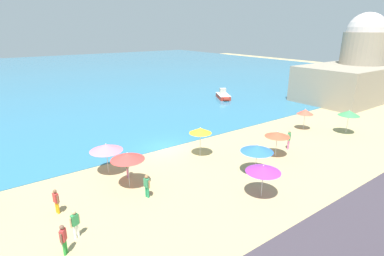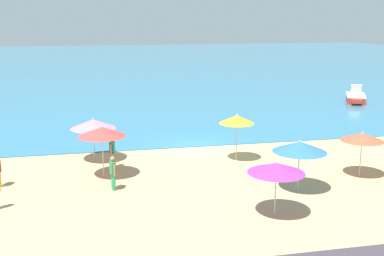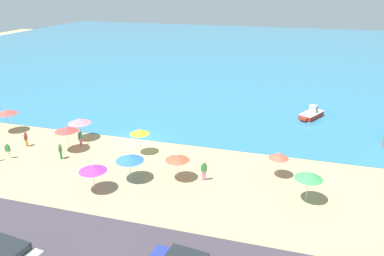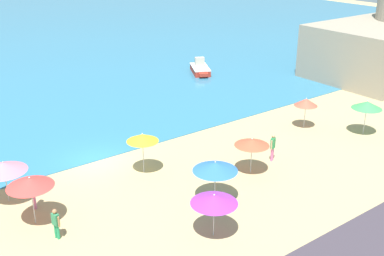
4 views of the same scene
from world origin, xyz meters
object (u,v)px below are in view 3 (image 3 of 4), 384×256
at_px(beach_umbrella_7, 309,176).
at_px(parked_car_1, 4,253).
at_px(beach_umbrella_1, 130,158).
at_px(beach_umbrella_8, 6,112).
at_px(skiff_nearshore, 311,114).
at_px(beach_umbrella_2, 67,129).
at_px(bather_4, 80,137).
at_px(beach_umbrella_4, 93,169).
at_px(bather_1, 204,170).
at_px(beach_umbrella_3, 80,121).
at_px(beach_umbrella_6, 140,132).
at_px(bather_3, 60,150).
at_px(bather_0, 8,150).
at_px(beach_umbrella_5, 177,158).
at_px(beach_umbrella_0, 279,155).
at_px(bather_5, 26,138).

relative_size(beach_umbrella_7, parked_car_1, 0.54).
bearing_deg(beach_umbrella_1, beach_umbrella_8, 160.80).
xyz_separation_m(parked_car_1, skiff_nearshore, (17.89, 32.35, -0.35)).
height_order(beach_umbrella_2, beach_umbrella_8, beach_umbrella_8).
bearing_deg(bather_4, beach_umbrella_4, -51.79).
bearing_deg(beach_umbrella_2, skiff_nearshore, 35.60).
xyz_separation_m(beach_umbrella_4, bather_4, (-5.99, 7.61, -1.04)).
bearing_deg(bather_4, bather_1, -13.89).
bearing_deg(beach_umbrella_3, beach_umbrella_6, -11.44).
distance_m(bather_3, skiff_nearshore, 29.95).
xyz_separation_m(bather_4, parked_car_1, (5.25, -16.82, -0.13)).
bearing_deg(bather_0, beach_umbrella_1, -2.03).
bearing_deg(bather_3, bather_1, -0.78).
bearing_deg(bather_4, beach_umbrella_6, 0.05).
distance_m(beach_umbrella_7, bather_4, 23.13).
xyz_separation_m(beach_umbrella_3, parked_car_1, (6.15, -18.37, -1.26)).
distance_m(beach_umbrella_1, beach_umbrella_5, 4.04).
distance_m(bather_0, bather_3, 5.07).
bearing_deg(bather_0, beach_umbrella_5, 2.61).
distance_m(beach_umbrella_4, bather_0, 11.44).
bearing_deg(bather_3, beach_umbrella_6, 25.73).
distance_m(beach_umbrella_4, parked_car_1, 9.31).
bearing_deg(beach_umbrella_3, skiff_nearshore, 30.17).
xyz_separation_m(beach_umbrella_0, skiff_nearshore, (2.96, 16.49, -1.53)).
bearing_deg(beach_umbrella_3, bather_3, -80.98).
xyz_separation_m(beach_umbrella_5, bather_3, (-12.07, 0.59, -1.12)).
distance_m(bather_0, bather_4, 6.86).
height_order(bather_5, parked_car_1, bather_5).
bearing_deg(beach_umbrella_5, beach_umbrella_0, 19.64).
distance_m(beach_umbrella_1, beach_umbrella_3, 11.21).
xyz_separation_m(beach_umbrella_4, beach_umbrella_7, (16.68, 3.23, 0.24)).
bearing_deg(beach_umbrella_6, bather_4, -179.95).
relative_size(beach_umbrella_4, bather_0, 1.39).
distance_m(beach_umbrella_6, bather_4, 6.88).
bearing_deg(skiff_nearshore, beach_umbrella_7, -91.35).
bearing_deg(bather_5, parked_car_1, -54.99).
height_order(bather_1, bather_4, bather_1).
distance_m(beach_umbrella_0, beach_umbrella_7, 4.23).
xyz_separation_m(beach_umbrella_8, bather_0, (4.95, -5.82, -1.45)).
relative_size(beach_umbrella_1, beach_umbrella_6, 0.93).
xyz_separation_m(beach_umbrella_2, bather_3, (0.38, -1.91, -1.43)).
xyz_separation_m(beach_umbrella_6, beach_umbrella_8, (-16.71, 1.14, 0.05)).
bearing_deg(parked_car_1, bather_3, 111.73).
distance_m(beach_umbrella_2, beach_umbrella_7, 23.37).
bearing_deg(beach_umbrella_7, beach_umbrella_1, -177.00).
xyz_separation_m(beach_umbrella_1, beach_umbrella_8, (-18.05, 6.29, 0.29)).
bearing_deg(beach_umbrella_2, beach_umbrella_3, 97.62).
xyz_separation_m(beach_umbrella_2, beach_umbrella_6, (7.26, 1.41, -0.01)).
xyz_separation_m(beach_umbrella_4, beach_umbrella_5, (5.95, 3.70, 0.03)).
relative_size(beach_umbrella_8, bather_0, 1.63).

